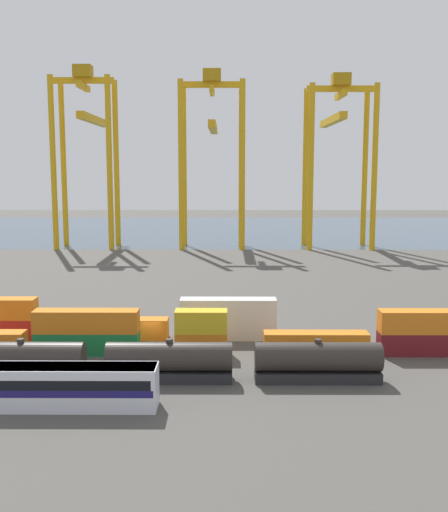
# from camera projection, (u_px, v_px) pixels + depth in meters

# --- Properties ---
(ground_plane) EXTENTS (420.00, 420.00, 0.00)m
(ground_plane) POSITION_uv_depth(u_px,v_px,m) (177.00, 283.00, 114.79)
(ground_plane) COLOR #4C4944
(harbour_water) EXTENTS (400.00, 110.00, 0.01)m
(harbour_water) POSITION_uv_depth(u_px,v_px,m) (201.00, 230.00, 217.28)
(harbour_water) COLOR #384C60
(harbour_water) RESTS_ON ground_plane
(freight_tank_row) EXTENTS (57.74, 2.92, 4.38)m
(freight_tank_row) POSITION_uv_depth(u_px,v_px,m) (95.00, 361.00, 61.38)
(freight_tank_row) COLOR #232326
(freight_tank_row) RESTS_ON ground_plane
(shipping_container_2) EXTENTS (12.10, 2.44, 2.60)m
(shipping_container_2) POSITION_uv_depth(u_px,v_px,m) (87.00, 343.00, 70.57)
(shipping_container_2) COLOR #197538
(shipping_container_2) RESTS_ON ground_plane
(shipping_container_3) EXTENTS (12.10, 2.44, 2.60)m
(shipping_container_3) POSITION_uv_depth(u_px,v_px,m) (86.00, 321.00, 70.21)
(shipping_container_3) COLOR orange
(shipping_container_3) RESTS_ON shipping_container_2
(shipping_container_4) EXTENTS (6.04, 2.44, 2.60)m
(shipping_container_4) POSITION_uv_depth(u_px,v_px,m) (201.00, 343.00, 70.50)
(shipping_container_4) COLOR orange
(shipping_container_4) RESTS_ON ground_plane
(shipping_container_5) EXTENTS (6.04, 2.44, 2.60)m
(shipping_container_5) POSITION_uv_depth(u_px,v_px,m) (201.00, 321.00, 70.13)
(shipping_container_5) COLOR gold
(shipping_container_5) RESTS_ON shipping_container_4
(shipping_container_6) EXTENTS (12.10, 2.44, 2.60)m
(shipping_container_6) POSITION_uv_depth(u_px,v_px,m) (316.00, 343.00, 70.43)
(shipping_container_6) COLOR orange
(shipping_container_6) RESTS_ON ground_plane
(shipping_container_7) EXTENTS (12.10, 2.44, 2.60)m
(shipping_container_7) POSITION_uv_depth(u_px,v_px,m) (431.00, 343.00, 70.35)
(shipping_container_7) COLOR maroon
(shipping_container_7) RESTS_ON ground_plane
(shipping_container_8) EXTENTS (12.10, 2.44, 2.60)m
(shipping_container_8) POSITION_uv_depth(u_px,v_px,m) (432.00, 322.00, 69.99)
(shipping_container_8) COLOR orange
(shipping_container_8) RESTS_ON shipping_container_7
(shipping_container_10) EXTENTS (6.04, 2.44, 2.60)m
(shipping_container_10) POSITION_uv_depth(u_px,v_px,m) (13.00, 328.00, 76.94)
(shipping_container_10) COLOR #AD211C
(shipping_container_10) RESTS_ON ground_plane
(shipping_container_11) EXTENTS (6.04, 2.44, 2.60)m
(shipping_container_11) POSITION_uv_depth(u_px,v_px,m) (12.00, 308.00, 76.57)
(shipping_container_11) COLOR orange
(shipping_container_11) RESTS_ON shipping_container_10
(shipping_container_12) EXTENTS (12.10, 2.44, 2.60)m
(shipping_container_12) POSITION_uv_depth(u_px,v_px,m) (121.00, 329.00, 76.86)
(shipping_container_12) COLOR orange
(shipping_container_12) RESTS_ON ground_plane
(shipping_container_13) EXTENTS (12.10, 2.44, 2.60)m
(shipping_container_13) POSITION_uv_depth(u_px,v_px,m) (228.00, 329.00, 76.79)
(shipping_container_13) COLOR silver
(shipping_container_13) RESTS_ON ground_plane
(shipping_container_14) EXTENTS (12.10, 2.44, 2.60)m
(shipping_container_14) POSITION_uv_depth(u_px,v_px,m) (228.00, 309.00, 76.42)
(shipping_container_14) COLOR silver
(shipping_container_14) RESTS_ON shipping_container_13
(gantry_crane_west) EXTENTS (16.47, 34.65, 48.91)m
(gantry_crane_west) POSITION_uv_depth(u_px,v_px,m) (87.00, 140.00, 166.50)
(gantry_crane_west) COLOR gold
(gantry_crane_west) RESTS_ON ground_plane
(gantry_crane_central) EXTENTS (17.73, 33.67, 47.81)m
(gantry_crane_central) POSITION_uv_depth(u_px,v_px,m) (212.00, 143.00, 166.30)
(gantry_crane_central) COLOR gold
(gantry_crane_central) RESTS_ON ground_plane
(gantry_crane_east) EXTENTS (18.34, 35.84, 46.71)m
(gantry_crane_east) POSITION_uv_depth(u_px,v_px,m) (338.00, 142.00, 166.37)
(gantry_crane_east) COLOR gold
(gantry_crane_east) RESTS_ON ground_plane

